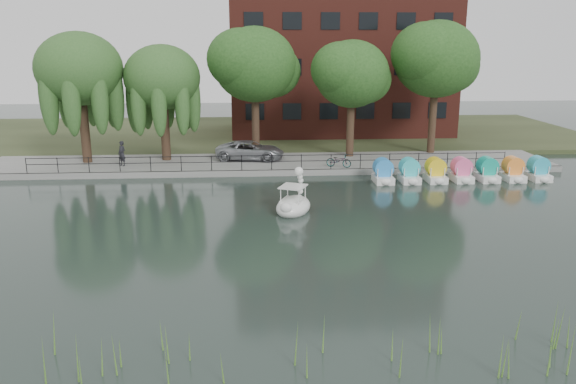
{
  "coord_description": "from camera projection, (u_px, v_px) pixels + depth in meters",
  "views": [
    {
      "loc": [
        -1.27,
        -23.47,
        8.69
      ],
      "look_at": [
        0.5,
        4.0,
        1.3
      ],
      "focal_mm": 35.0,
      "sensor_mm": 36.0,
      "label": 1
    }
  ],
  "objects": [
    {
      "name": "reed_bank",
      "position": [
        372.0,
        339.0,
        15.76
      ],
      "size": [
        24.0,
        2.4,
        1.2
      ],
      "color": "#669938",
      "rests_on": "ground_plane"
    },
    {
      "name": "land_strip",
      "position": [
        265.0,
        133.0,
        53.82
      ],
      "size": [
        60.0,
        22.0,
        0.36
      ],
      "primitive_type": "cube",
      "color": "#47512D",
      "rests_on": "ground_plane"
    },
    {
      "name": "broadleaf_far",
      "position": [
        436.0,
        60.0,
        41.64
      ],
      "size": [
        6.3,
        6.3,
        9.71
      ],
      "color": "#473323",
      "rests_on": "promenade"
    },
    {
      "name": "kerb",
      "position": [
        272.0,
        173.0,
        37.48
      ],
      "size": [
        40.0,
        0.25,
        0.4
      ],
      "primitive_type": "cube",
      "color": "gray",
      "rests_on": "ground_plane"
    },
    {
      "name": "pedal_boat_row",
      "position": [
        461.0,
        172.0,
        36.0
      ],
      "size": [
        11.35,
        1.7,
        1.4
      ],
      "color": "white",
      "rests_on": "ground_plane"
    },
    {
      "name": "ground_plane",
      "position": [
        283.0,
        244.0,
        24.95
      ],
      "size": [
        120.0,
        120.0,
        0.0
      ],
      "primitive_type": "plane",
      "color": "#2F3D38"
    },
    {
      "name": "bicycle",
      "position": [
        339.0,
        160.0,
        38.19
      ],
      "size": [
        1.2,
        1.82,
        1.0
      ],
      "primitive_type": "imported",
      "rotation": [
        0.0,
        0.0,
        1.19
      ],
      "color": "gray",
      "rests_on": "promenade"
    },
    {
      "name": "willow_left",
      "position": [
        79.0,
        69.0,
        38.26
      ],
      "size": [
        5.88,
        5.88,
        9.01
      ],
      "color": "#473323",
      "rests_on": "promenade"
    },
    {
      "name": "willow_mid",
      "position": [
        162.0,
        78.0,
        39.25
      ],
      "size": [
        5.32,
        5.32,
        8.15
      ],
      "color": "#473323",
      "rests_on": "promenade"
    },
    {
      "name": "broadleaf_center",
      "position": [
        255.0,
        65.0,
        40.41
      ],
      "size": [
        6.0,
        6.0,
        9.25
      ],
      "color": "#473323",
      "rests_on": "promenade"
    },
    {
      "name": "promenade",
      "position": [
        270.0,
        164.0,
        40.32
      ],
      "size": [
        40.0,
        6.0,
        0.4
      ],
      "primitive_type": "cube",
      "color": "gray",
      "rests_on": "ground_plane"
    },
    {
      "name": "minivan",
      "position": [
        250.0,
        149.0,
        40.54
      ],
      "size": [
        3.43,
        5.94,
        1.56
      ],
      "primitive_type": "imported",
      "rotation": [
        0.0,
        0.0,
        1.41
      ],
      "color": "gray",
      "rests_on": "promenade"
    },
    {
      "name": "pedestrian",
      "position": [
        122.0,
        152.0,
        38.47
      ],
      "size": [
        0.86,
        0.81,
        1.98
      ],
      "primitive_type": "imported",
      "rotation": [
        0.0,
        0.0,
        5.64
      ],
      "color": "black",
      "rests_on": "promenade"
    },
    {
      "name": "swan_boat",
      "position": [
        294.0,
        203.0,
        29.47
      ],
      "size": [
        2.59,
        3.11,
        2.26
      ],
      "rotation": [
        0.0,
        0.0,
        -0.4
      ],
      "color": "white",
      "rests_on": "ground_plane"
    },
    {
      "name": "railing",
      "position": [
        272.0,
        159.0,
        37.42
      ],
      "size": [
        32.0,
        0.05,
        1.0
      ],
      "color": "black",
      "rests_on": "promenade"
    },
    {
      "name": "broadleaf_right",
      "position": [
        352.0,
        75.0,
        40.53
      ],
      "size": [
        5.4,
        5.4,
        8.32
      ],
      "color": "#473323",
      "rests_on": "promenade"
    },
    {
      "name": "apartment_building",
      "position": [
        340.0,
        34.0,
        51.84
      ],
      "size": [
        20.0,
        10.07,
        18.0
      ],
      "color": "#4C1E16",
      "rests_on": "land_strip"
    }
  ]
}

